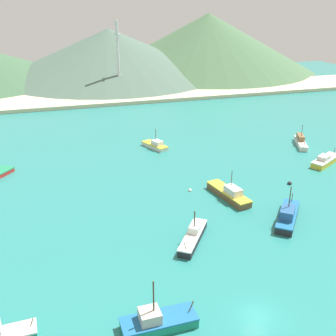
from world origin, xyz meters
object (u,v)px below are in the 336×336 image
fishing_boat_7 (325,160)px  fishing_boat_8 (229,193)px  fishing_boat_2 (158,322)px  radio_tower (118,57)px  fishing_boat_1 (288,216)px  buoy_2 (290,184)px  fishing_boat_4 (193,236)px  fishing_boat_0 (155,145)px  fishing_boat_3 (301,142)px  buoy_1 (190,190)px

fishing_boat_7 → fishing_boat_8: 28.58m
fishing_boat_2 → radio_tower: radio_tower is taller
fishing_boat_1 → fishing_boat_8: size_ratio=0.89×
fishing_boat_2 → radio_tower: (17.46, 117.49, 12.49)m
buoy_2 → radio_tower: (-17.35, 88.53, 13.22)m
fishing_boat_8 → fishing_boat_4: bearing=-134.1°
fishing_boat_8 → fishing_boat_2: bearing=-127.9°
fishing_boat_0 → fishing_boat_3: fishing_boat_3 is taller
fishing_boat_3 → fishing_boat_8: 35.96m
fishing_boat_4 → buoy_1: (5.26, 16.30, -0.70)m
fishing_boat_3 → radio_tower: size_ratio=0.36×
fishing_boat_3 → fishing_boat_4: bearing=-140.7°
fishing_boat_2 → fishing_boat_4: bearing=57.6°
fishing_boat_4 → buoy_1: bearing=72.1°
fishing_boat_0 → fishing_boat_1: (11.64, -40.03, 0.26)m
fishing_boat_0 → fishing_boat_8: fishing_boat_8 is taller
fishing_boat_1 → buoy_1: 19.11m
fishing_boat_1 → fishing_boat_2: size_ratio=1.15×
fishing_boat_1 → fishing_boat_2: 31.30m
fishing_boat_0 → fishing_boat_1: fishing_boat_1 is taller
fishing_boat_1 → buoy_2: fishing_boat_1 is taller
buoy_1 → radio_tower: (2.39, 85.75, 13.25)m
fishing_boat_4 → fishing_boat_3: bearing=39.3°
fishing_boat_0 → fishing_boat_2: bearing=-104.8°
buoy_1 → fishing_boat_0: bearing=90.3°
fishing_boat_2 → buoy_2: bearing=39.8°
buoy_2 → fishing_boat_7: bearing=27.9°
fishing_boat_2 → buoy_2: fishing_boat_2 is taller
fishing_boat_0 → fishing_boat_2: 58.49m
fishing_boat_1 → radio_tower: (-9.13, 100.98, 12.38)m
fishing_boat_8 → radio_tower: bearing=92.2°
fishing_boat_3 → buoy_1: 38.57m
fishing_boat_3 → fishing_boat_8: (-28.94, -21.34, 0.01)m
fishing_boat_7 → fishing_boat_0: bearing=148.2°
fishing_boat_0 → fishing_boat_1: size_ratio=0.80×
fishing_boat_4 → radio_tower: size_ratio=0.35×
buoy_2 → fishing_boat_3: bearing=52.0°
fishing_boat_2 → fishing_boat_7: size_ratio=0.92×
fishing_boat_2 → fishing_boat_0: bearing=75.2°
fishing_boat_2 → fishing_boat_3: 69.44m
fishing_boat_3 → fishing_boat_4: (-40.09, -32.85, -0.07)m
fishing_boat_2 → fishing_boat_7: 60.05m
fishing_boat_4 → fishing_boat_8: fishing_boat_8 is taller
fishing_boat_7 → fishing_boat_1: bearing=-137.8°
fishing_boat_7 → radio_tower: size_ratio=0.36×
fishing_boat_1 → fishing_boat_2: bearing=-148.2°
fishing_boat_8 → buoy_2: fishing_boat_8 is taller
fishing_boat_0 → buoy_2: bearing=-54.2°
fishing_boat_0 → fishing_boat_2: fishing_boat_2 is taller
radio_tower → fishing_boat_8: bearing=-87.8°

